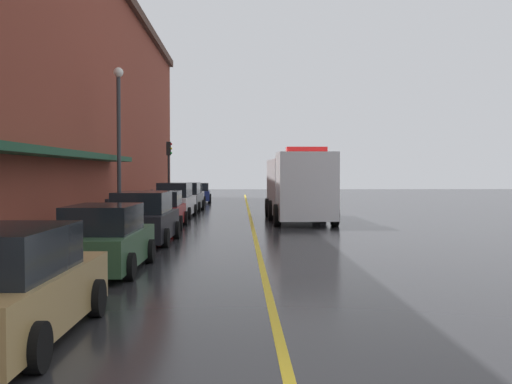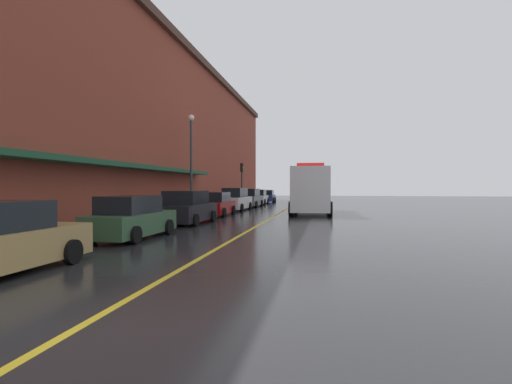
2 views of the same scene
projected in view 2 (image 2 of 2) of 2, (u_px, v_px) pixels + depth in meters
The scene contains 18 objects.
ground_plane at pixel (280, 213), 29.82m from camera, with size 112.00×112.00×0.00m, color #232326.
sidewalk_left at pixel (201, 211), 30.91m from camera, with size 2.40×70.00×0.15m, color gray.
lane_center_stripe at pixel (280, 213), 29.82m from camera, with size 0.16×70.00×0.01m, color gold.
brick_building_left at pixel (99, 128), 31.24m from camera, with size 14.88×64.00×13.29m.
parked_car_1 at pixel (132, 219), 15.20m from camera, with size 2.02×4.54×1.66m.
parked_car_2 at pixel (187, 208), 21.27m from camera, with size 2.23×4.58×1.78m.
parked_car_3 at pixel (215, 205), 27.00m from camera, with size 2.09×4.38×1.62m.
parked_car_4 at pixel (236, 200), 33.06m from camera, with size 2.10×4.85×1.88m.
parked_car_5 at pixel (250, 198), 38.62m from camera, with size 2.09×4.58×1.79m.
parked_car_6 at pixel (258, 197), 44.25m from camera, with size 2.06×4.48×1.66m.
parked_car_7 at pixel (267, 197), 49.36m from camera, with size 2.15×4.21×1.56m.
box_truck at pixel (311, 191), 29.50m from camera, with size 3.07×8.71×3.57m.
parking_meter_0 at pixel (222, 197), 33.91m from camera, with size 0.14×0.18×1.33m.
parking_meter_1 at pixel (249, 195), 45.70m from camera, with size 0.14×0.18×1.33m.
parking_meter_2 at pixel (29, 218), 11.88m from camera, with size 0.14×0.18×1.33m.
parking_meter_3 at pixel (169, 203), 22.52m from camera, with size 0.14×0.18×1.33m.
street_lamp_left at pixel (191, 153), 27.92m from camera, with size 0.44×0.44×6.94m.
traffic_light_near at pixel (242, 176), 41.50m from camera, with size 0.38×0.36×4.30m.
Camera 2 is at (3.48, -4.64, 2.02)m, focal length 27.71 mm.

